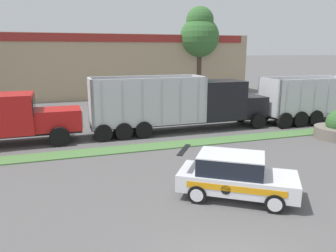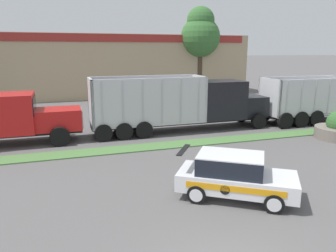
# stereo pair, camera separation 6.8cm
# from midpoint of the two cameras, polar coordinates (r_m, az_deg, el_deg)

# --- Properties ---
(grass_verge) EXTENTS (120.00, 1.34, 0.06)m
(grass_verge) POSITION_cam_midpoint_polar(r_m,az_deg,el_deg) (17.78, -6.19, -3.90)
(grass_verge) COLOR #517F42
(grass_verge) RESTS_ON ground_plane
(centre_line_4) EXTENTS (2.40, 0.14, 0.01)m
(centre_line_4) POSITION_cam_midpoint_polar(r_m,az_deg,el_deg) (21.95, -19.33, -1.37)
(centre_line_4) COLOR yellow
(centre_line_4) RESTS_ON ground_plane
(centre_line_5) EXTENTS (2.40, 0.14, 0.01)m
(centre_line_5) POSITION_cam_midpoint_polar(r_m,az_deg,el_deg) (22.46, -5.46, -0.37)
(centre_line_5) COLOR yellow
(centre_line_5) RESTS_ON ground_plane
(centre_line_6) EXTENTS (2.40, 0.14, 0.01)m
(centre_line_6) POSITION_cam_midpoint_polar(r_m,az_deg,el_deg) (24.20, 7.10, 0.57)
(centre_line_6) COLOR yellow
(centre_line_6) RESTS_ON ground_plane
(centre_line_7) EXTENTS (2.40, 0.14, 0.01)m
(centre_line_7) POSITION_cam_midpoint_polar(r_m,az_deg,el_deg) (26.92, 17.56, 1.32)
(centre_line_7) COLOR yellow
(centre_line_7) RESTS_ON ground_plane
(centre_line_8) EXTENTS (2.40, 0.14, 0.01)m
(centre_line_8) POSITION_cam_midpoint_polar(r_m,az_deg,el_deg) (30.37, 25.87, 1.89)
(centre_line_8) COLOR yellow
(centre_line_8) RESTS_ON ground_plane
(dump_truck_mid) EXTENTS (11.95, 2.61, 3.59)m
(dump_truck_mid) POSITION_cam_midpoint_polar(r_m,az_deg,el_deg) (21.86, 5.15, 3.75)
(dump_truck_mid) COLOR black
(dump_truck_mid) RESTS_ON ground_plane
(rally_car) EXTENTS (4.41, 3.80, 1.64)m
(rally_car) POSITION_cam_midpoint_polar(r_m,az_deg,el_deg) (12.04, 11.44, -8.45)
(rally_car) COLOR white
(rally_car) RESTS_ON ground_plane
(store_building_backdrop) EXTENTS (34.16, 12.10, 6.90)m
(store_building_backdrop) POSITION_cam_midpoint_polar(r_m,az_deg,el_deg) (41.55, -12.30, 10.35)
(store_building_backdrop) COLOR tan
(store_building_backdrop) RESTS_ON ground_plane
(tree_behind_centre) EXTENTS (4.47, 4.47, 10.01)m
(tree_behind_centre) POSITION_cam_midpoint_polar(r_m,az_deg,el_deg) (38.60, 5.46, 15.75)
(tree_behind_centre) COLOR #473828
(tree_behind_centre) RESTS_ON ground_plane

